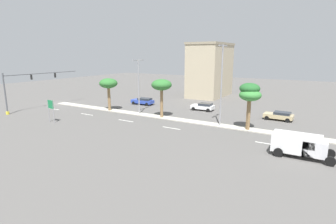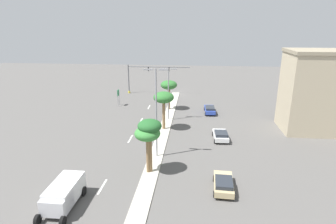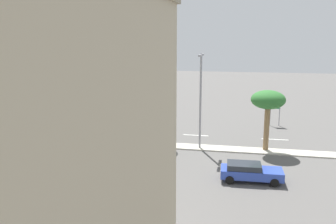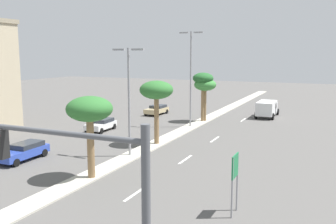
{
  "view_description": "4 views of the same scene",
  "coord_description": "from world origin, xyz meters",
  "px_view_note": "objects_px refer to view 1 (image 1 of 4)",
  "views": [
    {
      "loc": [
        35.02,
        46.79,
        9.98
      ],
      "look_at": [
        3.17,
        27.79,
        1.86
      ],
      "focal_mm": 28.25,
      "sensor_mm": 36.0,
      "label": 1
    },
    {
      "loc": [
        -4.76,
        66.2,
        16.13
      ],
      "look_at": [
        -0.85,
        27.59,
        3.83
      ],
      "focal_mm": 29.6,
      "sensor_mm": 36.0,
      "label": 2
    },
    {
      "loc": [
        -34.41,
        16.4,
        10.77
      ],
      "look_at": [
        2.7,
        23.85,
        2.91
      ],
      "focal_mm": 39.17,
      "sensor_mm": 36.0,
      "label": 3
    },
    {
      "loc": [
        15.73,
        -7.03,
        8.68
      ],
      "look_at": [
        0.91,
        25.69,
        3.11
      ],
      "focal_mm": 40.15,
      "sensor_mm": 36.0,
      "label": 4
    }
  ],
  "objects_px": {
    "street_lamp_trailing": "(139,82)",
    "sedan_blue_far": "(143,101)",
    "palm_tree_inboard": "(250,96)",
    "box_truck": "(302,145)",
    "street_lamp_left": "(222,80)",
    "sedan_white_center": "(203,106)",
    "traffic_signal_gantry": "(25,86)",
    "sedan_tan_inboard": "(279,116)",
    "palm_tree_mid": "(108,84)",
    "palm_tree_near": "(250,90)",
    "commercial_building": "(210,70)",
    "palm_tree_right": "(162,86)",
    "directional_road_sign": "(51,107)"
  },
  "relations": [
    {
      "from": "street_lamp_trailing",
      "to": "sedan_blue_far",
      "type": "bearing_deg",
      "value": -147.99
    },
    {
      "from": "palm_tree_inboard",
      "to": "box_truck",
      "type": "relative_size",
      "value": 0.96
    },
    {
      "from": "street_lamp_left",
      "to": "box_truck",
      "type": "bearing_deg",
      "value": 57.05
    },
    {
      "from": "sedan_white_center",
      "to": "traffic_signal_gantry",
      "type": "bearing_deg",
      "value": -58.69
    },
    {
      "from": "street_lamp_left",
      "to": "sedan_tan_inboard",
      "type": "xyz_separation_m",
      "value": [
        -7.79,
        6.77,
        -5.84
      ]
    },
    {
      "from": "palm_tree_mid",
      "to": "street_lamp_trailing",
      "type": "xyz_separation_m",
      "value": [
        -0.54,
        6.27,
        0.67
      ]
    },
    {
      "from": "palm_tree_near",
      "to": "commercial_building",
      "type": "bearing_deg",
      "value": -148.1
    },
    {
      "from": "palm_tree_near",
      "to": "street_lamp_left",
      "type": "distance_m",
      "value": 4.12
    },
    {
      "from": "sedan_blue_far",
      "to": "palm_tree_right",
      "type": "bearing_deg",
      "value": 50.41
    },
    {
      "from": "palm_tree_near",
      "to": "palm_tree_inboard",
      "type": "distance_m",
      "value": 0.75
    },
    {
      "from": "sedan_tan_inboard",
      "to": "sedan_blue_far",
      "type": "xyz_separation_m",
      "value": [
        0.31,
        -25.74,
        0.02
      ]
    },
    {
      "from": "palm_tree_inboard",
      "to": "sedan_tan_inboard",
      "type": "height_order",
      "value": "palm_tree_inboard"
    },
    {
      "from": "traffic_signal_gantry",
      "to": "palm_tree_mid",
      "type": "height_order",
      "value": "traffic_signal_gantry"
    },
    {
      "from": "street_lamp_left",
      "to": "commercial_building",
      "type": "bearing_deg",
      "value": -154.87
    },
    {
      "from": "directional_road_sign",
      "to": "sedan_tan_inboard",
      "type": "bearing_deg",
      "value": 123.05
    },
    {
      "from": "street_lamp_trailing",
      "to": "palm_tree_near",
      "type": "bearing_deg",
      "value": 89.27
    },
    {
      "from": "directional_road_sign",
      "to": "palm_tree_right",
      "type": "height_order",
      "value": "palm_tree_right"
    },
    {
      "from": "box_truck",
      "to": "palm_tree_near",
      "type": "bearing_deg",
      "value": -134.54
    },
    {
      "from": "traffic_signal_gantry",
      "to": "palm_tree_near",
      "type": "relative_size",
      "value": 2.41
    },
    {
      "from": "palm_tree_right",
      "to": "palm_tree_inboard",
      "type": "distance_m",
      "value": 13.77
    },
    {
      "from": "traffic_signal_gantry",
      "to": "palm_tree_near",
      "type": "height_order",
      "value": "traffic_signal_gantry"
    },
    {
      "from": "traffic_signal_gantry",
      "to": "street_lamp_left",
      "type": "bearing_deg",
      "value": 103.46
    },
    {
      "from": "commercial_building",
      "to": "sedan_white_center",
      "type": "distance_m",
      "value": 18.16
    },
    {
      "from": "palm_tree_inboard",
      "to": "street_lamp_left",
      "type": "relative_size",
      "value": 0.49
    },
    {
      "from": "directional_road_sign",
      "to": "palm_tree_near",
      "type": "distance_m",
      "value": 28.52
    },
    {
      "from": "sedan_blue_far",
      "to": "box_truck",
      "type": "height_order",
      "value": "box_truck"
    },
    {
      "from": "box_truck",
      "to": "commercial_building",
      "type": "bearing_deg",
      "value": -144.71
    },
    {
      "from": "street_lamp_trailing",
      "to": "sedan_white_center",
      "type": "bearing_deg",
      "value": 136.31
    },
    {
      "from": "palm_tree_inboard",
      "to": "palm_tree_mid",
      "type": "bearing_deg",
      "value": -89.83
    },
    {
      "from": "palm_tree_mid",
      "to": "box_truck",
      "type": "height_order",
      "value": "palm_tree_mid"
    },
    {
      "from": "commercial_building",
      "to": "palm_tree_inboard",
      "type": "bearing_deg",
      "value": 31.95
    },
    {
      "from": "sedan_white_center",
      "to": "box_truck",
      "type": "height_order",
      "value": "box_truck"
    },
    {
      "from": "palm_tree_mid",
      "to": "sedan_tan_inboard",
      "type": "distance_m",
      "value": 28.88
    },
    {
      "from": "traffic_signal_gantry",
      "to": "palm_tree_mid",
      "type": "xyz_separation_m",
      "value": [
        -7.51,
        12.8,
        0.37
      ]
    },
    {
      "from": "sedan_blue_far",
      "to": "street_lamp_trailing",
      "type": "bearing_deg",
      "value": 32.01
    },
    {
      "from": "directional_road_sign",
      "to": "palm_tree_inboard",
      "type": "bearing_deg",
      "value": 112.08
    },
    {
      "from": "palm_tree_mid",
      "to": "palm_tree_near",
      "type": "height_order",
      "value": "palm_tree_near"
    },
    {
      "from": "palm_tree_inboard",
      "to": "sedan_white_center",
      "type": "bearing_deg",
      "value": -130.77
    },
    {
      "from": "palm_tree_mid",
      "to": "sedan_tan_inboard",
      "type": "height_order",
      "value": "palm_tree_mid"
    },
    {
      "from": "palm_tree_right",
      "to": "street_lamp_left",
      "type": "bearing_deg",
      "value": 91.28
    },
    {
      "from": "directional_road_sign",
      "to": "sedan_tan_inboard",
      "type": "xyz_separation_m",
      "value": [
        -18.88,
        29.02,
        -1.63
      ]
    },
    {
      "from": "palm_tree_inboard",
      "to": "sedan_white_center",
      "type": "relative_size",
      "value": 1.32
    },
    {
      "from": "commercial_building",
      "to": "street_lamp_trailing",
      "type": "bearing_deg",
      "value": -6.06
    },
    {
      "from": "sedan_white_center",
      "to": "street_lamp_trailing",
      "type": "bearing_deg",
      "value": -43.69
    },
    {
      "from": "sedan_blue_far",
      "to": "sedan_white_center",
      "type": "bearing_deg",
      "value": 94.66
    },
    {
      "from": "street_lamp_trailing",
      "to": "sedan_blue_far",
      "type": "xyz_separation_m",
      "value": [
        -7.42,
        -4.64,
        -4.73
      ]
    },
    {
      "from": "commercial_building",
      "to": "street_lamp_left",
      "type": "relative_size",
      "value": 1.19
    },
    {
      "from": "directional_road_sign",
      "to": "sedan_tan_inboard",
      "type": "distance_m",
      "value": 34.66
    },
    {
      "from": "palm_tree_right",
      "to": "box_truck",
      "type": "distance_m",
      "value": 22.13
    },
    {
      "from": "sedan_blue_far",
      "to": "box_truck",
      "type": "xyz_separation_m",
      "value": [
        14.61,
        29.96,
        0.52
      ]
    }
  ]
}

